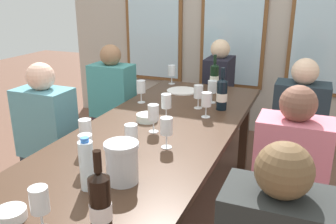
{
  "coord_description": "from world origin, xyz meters",
  "views": [
    {
      "loc": [
        0.86,
        -1.88,
        1.56
      ],
      "look_at": [
        0.0,
        0.23,
        0.79
      ],
      "focal_mm": 38.42,
      "sensor_mm": 36.0,
      "label": 1
    }
  ],
  "objects": [
    {
      "name": "back_wall_with_windows",
      "position": [
        0.0,
        2.14,
        1.45
      ],
      "size": [
        4.11,
        0.1,
        2.9
      ],
      "color": "#B6AB9D",
      "rests_on": "ground"
    },
    {
      "name": "dining_table",
      "position": [
        0.0,
        0.0,
        0.67
      ],
      "size": [
        0.91,
        2.47,
        0.74
      ],
      "color": "#422C1E",
      "rests_on": "ground"
    },
    {
      "name": "white_plate_0",
      "position": [
        -0.15,
        0.92,
        0.74
      ],
      "size": [
        0.27,
        0.27,
        0.01
      ],
      "primitive_type": "cylinder",
      "color": "white",
      "rests_on": "dining_table"
    },
    {
      "name": "metal_pitcher",
      "position": [
        0.12,
        -0.62,
        0.84
      ],
      "size": [
        0.16,
        0.16,
        0.19
      ],
      "color": "silver",
      "rests_on": "dining_table"
    },
    {
      "name": "wine_bottle_0",
      "position": [
        0.25,
        -0.99,
        0.87
      ],
      "size": [
        0.08,
        0.08,
        0.33
      ],
      "color": "black",
      "rests_on": "dining_table"
    },
    {
      "name": "wine_bottle_1",
      "position": [
        0.28,
        0.56,
        0.86
      ],
      "size": [
        0.08,
        0.08,
        0.31
      ],
      "color": "black",
      "rests_on": "dining_table"
    },
    {
      "name": "wine_bottle_2",
      "position": [
        0.08,
        1.09,
        0.85
      ],
      "size": [
        0.08,
        0.08,
        0.3
      ],
      "color": "black",
      "rests_on": "dining_table"
    },
    {
      "name": "tasting_bowl_0",
      "position": [
        -0.11,
        0.14,
        0.76
      ],
      "size": [
        0.14,
        0.14,
        0.05
      ],
      "primitive_type": "cylinder",
      "color": "white",
      "rests_on": "dining_table"
    },
    {
      "name": "tasting_bowl_1",
      "position": [
        -0.13,
        -1.03,
        0.76
      ],
      "size": [
        0.12,
        0.12,
        0.04
      ],
      "primitive_type": "cylinder",
      "color": "white",
      "rests_on": "dining_table"
    },
    {
      "name": "water_bottle",
      "position": [
        0.01,
        -0.73,
        0.85
      ],
      "size": [
        0.06,
        0.06,
        0.24
      ],
      "color": "white",
      "rests_on": "dining_table"
    },
    {
      "name": "wine_glass_0",
      "position": [
        0.17,
        -0.2,
        0.86
      ],
      "size": [
        0.07,
        0.07,
        0.17
      ],
      "color": "white",
      "rests_on": "dining_table"
    },
    {
      "name": "wine_glass_1",
      "position": [
        0.01,
        -0.02,
        0.86
      ],
      "size": [
        0.07,
        0.07,
        0.17
      ],
      "color": "white",
      "rests_on": "dining_table"
    },
    {
      "name": "wine_glass_2",
      "position": [
        -0.33,
        1.12,
        0.86
      ],
      "size": [
        0.07,
        0.07,
        0.17
      ],
      "color": "white",
      "rests_on": "dining_table"
    },
    {
      "name": "wine_glass_3",
      "position": [
        0.22,
        0.36,
        0.86
      ],
      "size": [
        0.07,
        0.07,
        0.17
      ],
      "color": "white",
      "rests_on": "dining_table"
    },
    {
      "name": "wine_glass_4",
      "position": [
        0.03,
        -1.04,
        0.86
      ],
      "size": [
        0.07,
        0.07,
        0.17
      ],
      "color": "white",
      "rests_on": "dining_table"
    },
    {
      "name": "wine_glass_5",
      "position": [
        0.17,
        0.7,
        0.86
      ],
      "size": [
        0.07,
        0.07,
        0.17
      ],
      "color": "white",
      "rests_on": "dining_table"
    },
    {
      "name": "wine_glass_6",
      "position": [
        -0.01,
        0.22,
        0.86
      ],
      "size": [
        0.07,
        0.07,
        0.17
      ],
      "color": "white",
      "rests_on": "dining_table"
    },
    {
      "name": "wine_glass_7",
      "position": [
        -0.1,
        -0.57,
        0.86
      ],
      "size": [
        0.07,
        0.07,
        0.17
      ],
      "color": "white",
      "rests_on": "dining_table"
    },
    {
      "name": "wine_glass_8",
      "position": [
        0.04,
        -0.37,
        0.86
      ],
      "size": [
        0.07,
        0.07,
        0.17
      ],
      "color": "white",
      "rests_on": "dining_table"
    },
    {
      "name": "wine_glass_9",
      "position": [
        -0.22,
        -0.39,
        0.86
      ],
      "size": [
        0.07,
        0.07,
        0.17
      ],
      "color": "white",
      "rests_on": "dining_table"
    },
    {
      "name": "wine_glass_10",
      "position": [
        0.11,
        0.53,
        0.86
      ],
      "size": [
        0.07,
        0.07,
        0.17
      ],
      "color": "white",
      "rests_on": "dining_table"
    },
    {
      "name": "wine_glass_11",
      "position": [
        -0.33,
        0.49,
        0.86
      ],
      "size": [
        0.07,
        0.07,
        0.17
      ],
      "color": "white",
      "rests_on": "dining_table"
    },
    {
      "name": "seated_person_0",
      "position": [
        -0.81,
        -0.03,
        0.53
      ],
      "size": [
        0.38,
        0.24,
        1.11
      ],
      "color": "#2C353C",
      "rests_on": "ground"
    },
    {
      "name": "seated_person_1",
      "position": [
        0.81,
        -0.02,
        0.53
      ],
      "size": [
        0.38,
        0.24,
        1.11
      ],
      "color": "#342830",
      "rests_on": "ground"
    },
    {
      "name": "seated_person_4",
      "position": [
        -0.81,
        0.87,
        0.53
      ],
      "size": [
        0.38,
        0.24,
        1.11
      ],
      "color": "#3A232C",
      "rests_on": "ground"
    },
    {
      "name": "seated_person_5",
      "position": [
        0.81,
        0.8,
        0.53
      ],
      "size": [
        0.38,
        0.24,
        1.11
      ],
      "color": "#283231",
      "rests_on": "ground"
    },
    {
      "name": "seated_person_6",
      "position": [
        0.0,
        1.58,
        0.53
      ],
      "size": [
        0.24,
        0.38,
        1.11
      ],
      "color": "#222532",
      "rests_on": "ground"
    }
  ]
}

